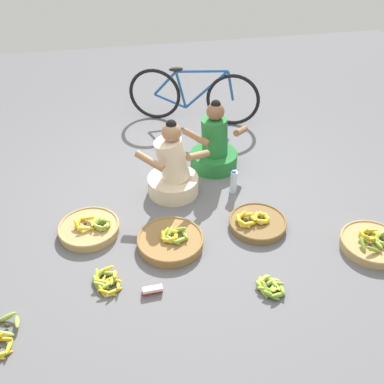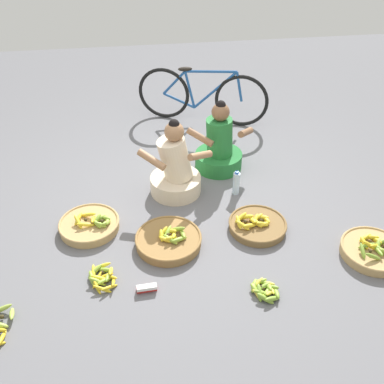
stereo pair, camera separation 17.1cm
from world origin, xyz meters
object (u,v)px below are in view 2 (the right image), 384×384
at_px(vendor_woman_behind, 219,147).
at_px(banana_basket_near_vendor, 373,250).
at_px(banana_basket_front_left, 90,225).
at_px(banana_basket_mid_left, 169,240).
at_px(bicycle_leaning, 202,96).
at_px(vendor_woman_front, 175,170).
at_px(banana_basket_front_center, 257,225).
at_px(loose_bananas_front_right, 102,277).
at_px(packet_carton_stack, 147,288).
at_px(loose_bananas_back_right, 264,290).
at_px(water_bottle, 236,183).

bearing_deg(vendor_woman_behind, banana_basket_near_vendor, -55.45).
distance_m(banana_basket_front_left, banana_basket_mid_left, 0.77).
relative_size(bicycle_leaning, banana_basket_mid_left, 2.69).
height_order(vendor_woman_front, banana_basket_front_center, vendor_woman_front).
xyz_separation_m(banana_basket_mid_left, banana_basket_near_vendor, (1.74, -0.38, 0.00)).
bearing_deg(loose_bananas_front_right, vendor_woman_behind, 50.02).
height_order(banana_basket_front_center, packet_carton_stack, banana_basket_front_center).
height_order(vendor_woman_front, loose_bananas_back_right, vendor_woman_front).
relative_size(vendor_woman_front, banana_basket_mid_left, 1.40).
bearing_deg(banana_basket_mid_left, banana_basket_near_vendor, -12.41).
height_order(banana_basket_mid_left, banana_basket_front_center, banana_basket_mid_left).
bearing_deg(banana_basket_near_vendor, bicycle_leaning, 112.02).
relative_size(banana_basket_near_vendor, water_bottle, 2.08).
relative_size(loose_bananas_back_right, water_bottle, 1.03).
bearing_deg(vendor_woman_behind, banana_basket_front_center, -81.64).
bearing_deg(water_bottle, loose_bananas_back_right, -92.84).
bearing_deg(vendor_woman_behind, packet_carton_stack, -118.44).
distance_m(banana_basket_front_center, loose_bananas_back_right, 0.76).
xyz_separation_m(banana_basket_mid_left, loose_bananas_back_right, (0.70, -0.66, -0.02)).
xyz_separation_m(banana_basket_front_center, packet_carton_stack, (-1.06, -0.60, -0.02)).
xyz_separation_m(banana_basket_front_center, water_bottle, (-0.07, 0.57, 0.08)).
distance_m(banana_basket_front_center, water_bottle, 0.58).
bearing_deg(loose_bananas_back_right, bicycle_leaning, 90.60).
bearing_deg(banana_basket_front_center, water_bottle, 97.45).
bearing_deg(bicycle_leaning, loose_bananas_front_right, -115.45).
distance_m(bicycle_leaning, banana_basket_mid_left, 2.40).
bearing_deg(banana_basket_front_left, water_bottle, 13.35).
height_order(banana_basket_near_vendor, water_bottle, water_bottle).
distance_m(vendor_woman_front, banana_basket_front_center, 0.99).
relative_size(bicycle_leaning, loose_bananas_back_right, 5.75).
distance_m(banana_basket_mid_left, loose_bananas_front_right, 0.67).
xyz_separation_m(banana_basket_near_vendor, water_bottle, (-0.98, 1.04, 0.07)).
bearing_deg(banana_basket_near_vendor, banana_basket_front_left, 164.17).
bearing_deg(banana_basket_front_left, bicycle_leaning, 55.16).
distance_m(vendor_woman_behind, loose_bananas_front_right, 1.97).
xyz_separation_m(vendor_woman_front, vendor_woman_behind, (0.53, 0.39, -0.01)).
distance_m(banana_basket_front_left, loose_bananas_back_right, 1.70).
bearing_deg(banana_basket_near_vendor, banana_basket_front_center, 152.40).
xyz_separation_m(bicycle_leaning, banana_basket_front_left, (-1.37, -1.97, -0.31)).
distance_m(bicycle_leaning, water_bottle, 1.64).
height_order(banana_basket_near_vendor, packet_carton_stack, banana_basket_near_vendor).
bearing_deg(water_bottle, loose_bananas_front_right, -143.38).
height_order(vendor_woman_behind, banana_basket_mid_left, vendor_woman_behind).
relative_size(banana_basket_mid_left, banana_basket_front_center, 1.10).
relative_size(banana_basket_front_left, loose_bananas_back_right, 2.01).
height_order(banana_basket_mid_left, packet_carton_stack, banana_basket_mid_left).
relative_size(bicycle_leaning, water_bottle, 5.93).
distance_m(vendor_woman_front, loose_bananas_front_right, 1.36).
relative_size(banana_basket_near_vendor, packet_carton_stack, 3.42).
height_order(banana_basket_mid_left, loose_bananas_back_right, banana_basket_mid_left).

